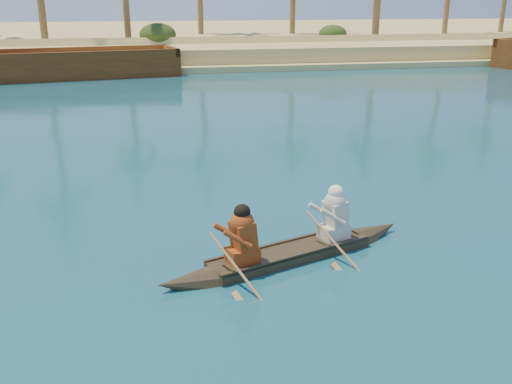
{
  "coord_description": "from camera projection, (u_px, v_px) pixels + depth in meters",
  "views": [
    {
      "loc": [
        5.61,
        -12.64,
        4.25
      ],
      "look_at": [
        7.67,
        -2.69,
        0.8
      ],
      "focal_mm": 40.0,
      "sensor_mm": 36.0,
      "label": 1
    }
  ],
  "objects": [
    {
      "name": "sandy_embankment",
      "position": [
        75.0,
        40.0,
        55.32
      ],
      "size": [
        150.0,
        51.0,
        1.5
      ],
      "color": "#DBC87B",
      "rests_on": "ground"
    },
    {
      "name": "shrub_cluster",
      "position": [
        55.0,
        44.0,
        40.84
      ],
      "size": [
        100.0,
        6.0,
        2.4
      ],
      "primitive_type": null,
      "color": "#1F3011",
      "rests_on": "ground"
    },
    {
      "name": "canoe",
      "position": [
        290.0,
        245.0,
        9.76
      ],
      "size": [
        4.82,
        2.23,
        1.34
      ],
      "rotation": [
        0.0,
        0.0,
        0.34
      ],
      "color": "#30281A",
      "rests_on": "ground"
    },
    {
      "name": "barge_mid",
      "position": [
        80.0,
        66.0,
        32.68
      ],
      "size": [
        11.39,
        5.35,
        1.82
      ],
      "rotation": [
        0.0,
        0.0,
        0.16
      ],
      "color": "brown",
      "rests_on": "ground"
    }
  ]
}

